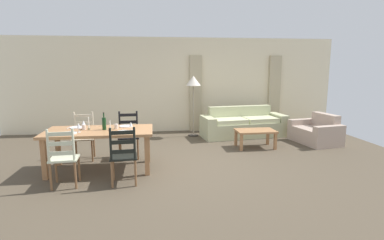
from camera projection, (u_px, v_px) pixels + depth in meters
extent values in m
cube|color=brown|center=(185.00, 166.00, 5.82)|extent=(9.60, 9.60, 0.02)
cube|color=beige|center=(173.00, 85.00, 8.81)|extent=(9.60, 0.16, 2.70)
cube|color=#BDAE88|center=(195.00, 94.00, 8.80)|extent=(0.35, 0.08, 2.20)
cube|color=#BDAE88|center=(274.00, 93.00, 9.10)|extent=(0.35, 0.08, 2.20)
cube|color=#AD774B|center=(99.00, 131.00, 5.44)|extent=(1.90, 0.96, 0.05)
cube|color=#AD774B|center=(44.00, 159.00, 5.03)|extent=(0.08, 0.08, 0.70)
cube|color=#AD774B|center=(147.00, 156.00, 5.24)|extent=(0.08, 0.08, 0.70)
cube|color=#AD774B|center=(58.00, 148.00, 5.77)|extent=(0.08, 0.08, 0.70)
cube|color=#AD774B|center=(148.00, 145.00, 5.99)|extent=(0.08, 0.08, 0.70)
cube|color=beige|center=(64.00, 158.00, 4.76)|extent=(0.45, 0.43, 0.03)
cylinder|color=brown|center=(56.00, 170.00, 4.93)|extent=(0.04, 0.04, 0.43)
cylinder|color=brown|center=(79.00, 168.00, 5.00)|extent=(0.04, 0.04, 0.43)
cylinder|color=brown|center=(51.00, 177.00, 4.60)|extent=(0.04, 0.04, 0.43)
cylinder|color=brown|center=(75.00, 175.00, 4.67)|extent=(0.04, 0.04, 0.43)
cylinder|color=beige|center=(48.00, 146.00, 4.51)|extent=(0.04, 0.04, 0.50)
cylinder|color=beige|center=(73.00, 144.00, 4.58)|extent=(0.04, 0.04, 0.50)
cube|color=beige|center=(61.00, 153.00, 4.57)|extent=(0.38, 0.05, 0.06)
cube|color=beige|center=(61.00, 144.00, 4.54)|extent=(0.38, 0.05, 0.06)
cube|color=beige|center=(60.00, 134.00, 4.52)|extent=(0.38, 0.05, 0.06)
cube|color=black|center=(124.00, 157.00, 4.85)|extent=(0.45, 0.43, 0.03)
cylinder|color=brown|center=(113.00, 168.00, 5.02)|extent=(0.04, 0.04, 0.43)
cylinder|color=brown|center=(135.00, 166.00, 5.09)|extent=(0.04, 0.04, 0.43)
cylinder|color=brown|center=(112.00, 175.00, 4.69)|extent=(0.04, 0.04, 0.43)
cylinder|color=brown|center=(136.00, 173.00, 4.76)|extent=(0.04, 0.04, 0.43)
cylinder|color=black|center=(111.00, 144.00, 4.61)|extent=(0.04, 0.04, 0.50)
cylinder|color=black|center=(135.00, 143.00, 4.68)|extent=(0.04, 0.04, 0.50)
cube|color=black|center=(123.00, 152.00, 4.66)|extent=(0.38, 0.05, 0.06)
cube|color=black|center=(123.00, 142.00, 4.64)|extent=(0.38, 0.05, 0.06)
cube|color=black|center=(122.00, 133.00, 4.61)|extent=(0.38, 0.05, 0.06)
cube|color=beige|center=(83.00, 138.00, 6.11)|extent=(0.45, 0.43, 0.03)
cylinder|color=brown|center=(92.00, 151.00, 6.02)|extent=(0.04, 0.04, 0.43)
cylinder|color=brown|center=(73.00, 152.00, 5.95)|extent=(0.04, 0.04, 0.43)
cylinder|color=brown|center=(94.00, 147.00, 6.35)|extent=(0.04, 0.04, 0.43)
cylinder|color=brown|center=(76.00, 148.00, 6.28)|extent=(0.04, 0.04, 0.43)
cylinder|color=beige|center=(93.00, 124.00, 6.26)|extent=(0.04, 0.04, 0.50)
cylinder|color=beige|center=(74.00, 124.00, 6.19)|extent=(0.04, 0.04, 0.50)
cube|color=beige|center=(84.00, 130.00, 6.25)|extent=(0.38, 0.05, 0.06)
cube|color=beige|center=(84.00, 123.00, 6.22)|extent=(0.38, 0.05, 0.06)
cube|color=beige|center=(83.00, 116.00, 6.20)|extent=(0.38, 0.05, 0.06)
cube|color=black|center=(129.00, 137.00, 6.22)|extent=(0.44, 0.42, 0.03)
cylinder|color=brown|center=(138.00, 149.00, 6.13)|extent=(0.04, 0.04, 0.43)
cylinder|color=brown|center=(120.00, 150.00, 6.07)|extent=(0.04, 0.04, 0.43)
cylinder|color=brown|center=(138.00, 145.00, 6.46)|extent=(0.04, 0.04, 0.43)
cylinder|color=brown|center=(121.00, 146.00, 6.39)|extent=(0.04, 0.04, 0.43)
cylinder|color=black|center=(137.00, 123.00, 6.37)|extent=(0.04, 0.04, 0.50)
cylinder|color=black|center=(120.00, 123.00, 6.31)|extent=(0.04, 0.04, 0.50)
cube|color=black|center=(129.00, 129.00, 6.36)|extent=(0.38, 0.05, 0.06)
cube|color=black|center=(128.00, 122.00, 6.34)|extent=(0.38, 0.05, 0.06)
cube|color=black|center=(128.00, 115.00, 6.31)|extent=(0.38, 0.05, 0.06)
cylinder|color=white|center=(69.00, 133.00, 5.14)|extent=(0.24, 0.24, 0.02)
cube|color=silver|center=(60.00, 134.00, 5.12)|extent=(0.03, 0.17, 0.01)
cylinder|color=white|center=(123.00, 132.00, 5.25)|extent=(0.24, 0.24, 0.02)
cube|color=silver|center=(115.00, 132.00, 5.23)|extent=(0.02, 0.17, 0.01)
cylinder|color=white|center=(77.00, 127.00, 5.62)|extent=(0.24, 0.24, 0.02)
cube|color=silver|center=(68.00, 128.00, 5.61)|extent=(0.03, 0.17, 0.01)
cylinder|color=white|center=(126.00, 126.00, 5.74)|extent=(0.24, 0.24, 0.02)
cube|color=silver|center=(118.00, 127.00, 5.72)|extent=(0.02, 0.17, 0.01)
cylinder|color=#143819|center=(104.00, 124.00, 5.45)|extent=(0.07, 0.07, 0.22)
cylinder|color=#143819|center=(104.00, 115.00, 5.42)|extent=(0.02, 0.02, 0.08)
cylinder|color=black|center=(104.00, 113.00, 5.41)|extent=(0.03, 0.03, 0.02)
cylinder|color=white|center=(79.00, 132.00, 5.25)|extent=(0.06, 0.06, 0.01)
cylinder|color=white|center=(79.00, 130.00, 5.24)|extent=(0.01, 0.01, 0.07)
cone|color=white|center=(79.00, 126.00, 5.23)|extent=(0.06, 0.06, 0.08)
cylinder|color=white|center=(131.00, 130.00, 5.38)|extent=(0.06, 0.06, 0.01)
cylinder|color=white|center=(131.00, 128.00, 5.38)|extent=(0.01, 0.01, 0.07)
cone|color=white|center=(131.00, 124.00, 5.36)|extent=(0.06, 0.06, 0.08)
cylinder|color=white|center=(84.00, 129.00, 5.53)|extent=(0.06, 0.06, 0.01)
cylinder|color=white|center=(84.00, 127.00, 5.52)|extent=(0.01, 0.01, 0.07)
cone|color=white|center=(83.00, 123.00, 5.51)|extent=(0.06, 0.06, 0.08)
cylinder|color=beige|center=(116.00, 126.00, 5.53)|extent=(0.07, 0.07, 0.09)
cylinder|color=beige|center=(84.00, 127.00, 5.46)|extent=(0.07, 0.07, 0.09)
cylinder|color=#998C66|center=(89.00, 129.00, 5.43)|extent=(0.05, 0.05, 0.04)
cylinder|color=white|center=(89.00, 122.00, 5.41)|extent=(0.02, 0.02, 0.20)
cylinder|color=#998C66|center=(110.00, 129.00, 5.42)|extent=(0.05, 0.05, 0.04)
cylinder|color=white|center=(110.00, 124.00, 5.41)|extent=(0.02, 0.02, 0.14)
cube|color=beige|center=(244.00, 129.00, 8.21)|extent=(1.89, 1.02, 0.40)
cube|color=beige|center=(239.00, 120.00, 8.46)|extent=(1.81, 0.42, 0.80)
cube|color=beige|center=(277.00, 124.00, 8.45)|extent=(0.34, 0.82, 0.58)
cube|color=beige|center=(208.00, 128.00, 7.94)|extent=(0.34, 0.82, 0.58)
cube|color=beige|center=(260.00, 119.00, 8.23)|extent=(0.93, 0.74, 0.12)
cube|color=beige|center=(229.00, 121.00, 8.01)|extent=(0.93, 0.74, 0.12)
cube|color=#AD774B|center=(255.00, 131.00, 7.04)|extent=(0.90, 0.56, 0.04)
cube|color=#AD774B|center=(241.00, 143.00, 6.81)|extent=(0.06, 0.06, 0.38)
cube|color=#AD774B|center=(275.00, 141.00, 6.91)|extent=(0.06, 0.06, 0.38)
cube|color=#AD774B|center=(236.00, 138.00, 7.26)|extent=(0.06, 0.06, 0.38)
cube|color=#AD774B|center=(268.00, 137.00, 7.36)|extent=(0.06, 0.06, 0.38)
cube|color=#B9A190|center=(315.00, 135.00, 7.53)|extent=(0.92, 0.92, 0.38)
cube|color=#B9A190|center=(325.00, 128.00, 7.59)|extent=(0.33, 0.82, 0.72)
cube|color=#B9A190|center=(329.00, 137.00, 7.06)|extent=(0.82, 0.31, 0.52)
cube|color=#B9A190|center=(302.00, 129.00, 7.98)|extent=(0.82, 0.31, 0.52)
cylinder|color=#332D28|center=(193.00, 135.00, 8.32)|extent=(0.28, 0.28, 0.03)
cylinder|color=gray|center=(193.00, 110.00, 8.20)|extent=(0.03, 0.03, 1.35)
cone|color=beige|center=(193.00, 81.00, 8.06)|extent=(0.40, 0.40, 0.26)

